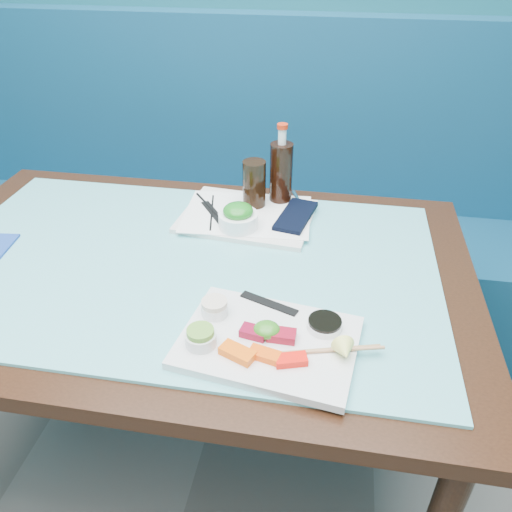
% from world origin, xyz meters
% --- Properties ---
extents(booth_bench, '(3.00, 0.56, 1.17)m').
position_xyz_m(booth_bench, '(0.00, 2.29, 0.37)').
color(booth_bench, navy).
rests_on(booth_bench, ground).
extents(dining_table, '(1.40, 0.90, 0.75)m').
position_xyz_m(dining_table, '(0.00, 1.45, 0.67)').
color(dining_table, black).
rests_on(dining_table, ground).
extents(glass_top, '(1.22, 0.76, 0.01)m').
position_xyz_m(glass_top, '(0.00, 1.45, 0.75)').
color(glass_top, '#5FB8BE').
rests_on(glass_top, dining_table).
extents(sashimi_plate, '(0.37, 0.29, 0.02)m').
position_xyz_m(sashimi_plate, '(0.25, 1.20, 0.77)').
color(sashimi_plate, silver).
rests_on(sashimi_plate, glass_top).
extents(salmon_left, '(0.07, 0.06, 0.02)m').
position_xyz_m(salmon_left, '(0.20, 1.15, 0.78)').
color(salmon_left, '#FF5C0A').
rests_on(salmon_left, sashimi_plate).
extents(salmon_mid, '(0.06, 0.04, 0.01)m').
position_xyz_m(salmon_mid, '(0.25, 1.15, 0.78)').
color(salmon_mid, '#FF510A').
rests_on(salmon_mid, sashimi_plate).
extents(salmon_right, '(0.06, 0.04, 0.01)m').
position_xyz_m(salmon_right, '(0.30, 1.15, 0.78)').
color(salmon_right, '#FF150A').
rests_on(salmon_right, sashimi_plate).
extents(tuna_left, '(0.06, 0.04, 0.02)m').
position_xyz_m(tuna_left, '(0.22, 1.21, 0.78)').
color(tuna_left, maroon).
rests_on(tuna_left, sashimi_plate).
extents(tuna_right, '(0.06, 0.03, 0.02)m').
position_xyz_m(tuna_right, '(0.27, 1.21, 0.78)').
color(tuna_right, maroon).
rests_on(tuna_right, sashimi_plate).
extents(seaweed_garnish, '(0.07, 0.06, 0.03)m').
position_xyz_m(seaweed_garnish, '(0.24, 1.21, 0.79)').
color(seaweed_garnish, '#317B1C').
rests_on(seaweed_garnish, sashimi_plate).
extents(ramekin_wasabi, '(0.07, 0.07, 0.03)m').
position_xyz_m(ramekin_wasabi, '(0.12, 1.17, 0.79)').
color(ramekin_wasabi, white).
rests_on(ramekin_wasabi, sashimi_plate).
extents(wasabi_fill, '(0.06, 0.06, 0.01)m').
position_xyz_m(wasabi_fill, '(0.12, 1.17, 0.81)').
color(wasabi_fill, '#5E9730').
rests_on(wasabi_fill, ramekin_wasabi).
extents(ramekin_ginger, '(0.06, 0.06, 0.02)m').
position_xyz_m(ramekin_ginger, '(0.13, 1.26, 0.79)').
color(ramekin_ginger, white).
rests_on(ramekin_ginger, sashimi_plate).
extents(ginger_fill, '(0.07, 0.07, 0.01)m').
position_xyz_m(ginger_fill, '(0.13, 1.26, 0.80)').
color(ginger_fill, beige).
rests_on(ginger_fill, ramekin_ginger).
extents(soy_dish, '(0.08, 0.08, 0.01)m').
position_xyz_m(soy_dish, '(0.35, 1.25, 0.78)').
color(soy_dish, white).
rests_on(soy_dish, sashimi_plate).
extents(soy_fill, '(0.08, 0.08, 0.01)m').
position_xyz_m(soy_fill, '(0.35, 1.25, 0.79)').
color(soy_fill, black).
rests_on(soy_fill, soy_dish).
extents(lemon_wedge, '(0.05, 0.04, 0.04)m').
position_xyz_m(lemon_wedge, '(0.39, 1.17, 0.80)').
color(lemon_wedge, '#FEFF78').
rests_on(lemon_wedge, sashimi_plate).
extents(chopstick_sleeve, '(0.13, 0.07, 0.00)m').
position_xyz_m(chopstick_sleeve, '(0.23, 1.31, 0.78)').
color(chopstick_sleeve, black).
rests_on(chopstick_sleeve, sashimi_plate).
extents(wooden_chopstick_a, '(0.21, 0.06, 0.01)m').
position_xyz_m(wooden_chopstick_a, '(0.36, 1.19, 0.78)').
color(wooden_chopstick_a, '#9B7649').
rests_on(wooden_chopstick_a, sashimi_plate).
extents(wooden_chopstick_b, '(0.20, 0.06, 0.01)m').
position_xyz_m(wooden_chopstick_b, '(0.37, 1.19, 0.78)').
color(wooden_chopstick_b, tan).
rests_on(wooden_chopstick_b, sashimi_plate).
extents(serving_tray, '(0.38, 0.30, 0.01)m').
position_xyz_m(serving_tray, '(0.12, 1.69, 0.76)').
color(serving_tray, silver).
rests_on(serving_tray, glass_top).
extents(paper_placemat, '(0.36, 0.26, 0.00)m').
position_xyz_m(paper_placemat, '(0.12, 1.69, 0.77)').
color(paper_placemat, white).
rests_on(paper_placemat, serving_tray).
extents(seaweed_bowl, '(0.11, 0.11, 0.04)m').
position_xyz_m(seaweed_bowl, '(0.11, 1.61, 0.79)').
color(seaweed_bowl, white).
rests_on(seaweed_bowl, serving_tray).
extents(seaweed_salad, '(0.10, 0.10, 0.04)m').
position_xyz_m(seaweed_salad, '(0.11, 1.61, 0.82)').
color(seaweed_salad, '#1B751C').
rests_on(seaweed_salad, seaweed_bowl).
extents(cola_glass, '(0.07, 0.07, 0.13)m').
position_xyz_m(cola_glass, '(0.13, 1.74, 0.84)').
color(cola_glass, black).
rests_on(cola_glass, serving_tray).
extents(navy_pouch, '(0.11, 0.19, 0.01)m').
position_xyz_m(navy_pouch, '(0.25, 1.69, 0.78)').
color(navy_pouch, black).
rests_on(navy_pouch, serving_tray).
extents(fork, '(0.04, 0.09, 0.01)m').
position_xyz_m(fork, '(0.24, 1.79, 0.78)').
color(fork, silver).
rests_on(fork, serving_tray).
extents(black_chopstick_a, '(0.05, 0.20, 0.01)m').
position_xyz_m(black_chopstick_a, '(0.02, 1.68, 0.77)').
color(black_chopstick_a, black).
rests_on(black_chopstick_a, serving_tray).
extents(black_chopstick_b, '(0.16, 0.20, 0.01)m').
position_xyz_m(black_chopstick_b, '(0.02, 1.68, 0.77)').
color(black_chopstick_b, black).
rests_on(black_chopstick_b, serving_tray).
extents(tray_sleeve, '(0.10, 0.12, 0.00)m').
position_xyz_m(tray_sleeve, '(0.02, 1.68, 0.77)').
color(tray_sleeve, black).
rests_on(tray_sleeve, serving_tray).
extents(cola_bottle_body, '(0.08, 0.08, 0.18)m').
position_xyz_m(cola_bottle_body, '(0.20, 1.79, 0.85)').
color(cola_bottle_body, black).
rests_on(cola_bottle_body, glass_top).
extents(cola_bottle_neck, '(0.03, 0.03, 0.04)m').
position_xyz_m(cola_bottle_neck, '(0.20, 1.79, 0.96)').
color(cola_bottle_neck, white).
rests_on(cola_bottle_neck, cola_bottle_body).
extents(cola_bottle_cap, '(0.03, 0.03, 0.01)m').
position_xyz_m(cola_bottle_cap, '(0.20, 1.79, 0.99)').
color(cola_bottle_cap, red).
rests_on(cola_bottle_cap, cola_bottle_neck).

